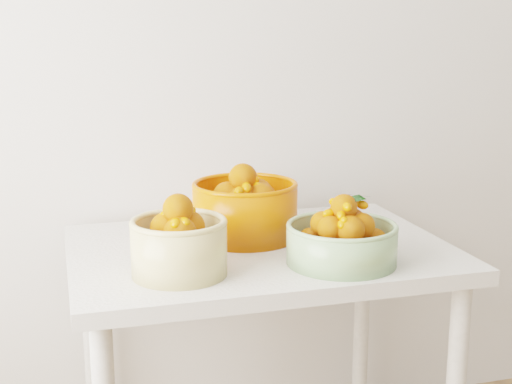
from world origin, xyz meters
TOP-DOWN VIEW (x-y plane):
  - table at (-0.44, 1.60)m, footprint 1.00×0.70m
  - bowl_cream at (-0.69, 1.43)m, footprint 0.28×0.28m
  - bowl_green at (-0.28, 1.40)m, footprint 0.32×0.32m
  - bowl_orange at (-0.46, 1.69)m, footprint 0.30×0.30m

SIDE VIEW (x-z plane):
  - table at x=-0.44m, z-range 0.28..1.03m
  - bowl_green at x=-0.28m, z-range 0.72..0.90m
  - bowl_cream at x=-0.69m, z-range 0.73..0.92m
  - bowl_orange at x=-0.46m, z-range 0.73..0.94m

